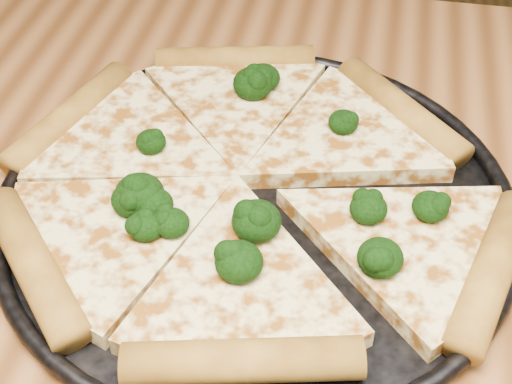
# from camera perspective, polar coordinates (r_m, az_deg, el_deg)

# --- Properties ---
(pizza_pan) EXTENTS (0.39, 0.39, 0.02)m
(pizza_pan) POSITION_cam_1_polar(r_m,az_deg,el_deg) (0.54, 0.00, -0.63)
(pizza_pan) COLOR black
(pizza_pan) RESTS_ON dining_table
(pizza) EXTENTS (0.40, 0.37, 0.03)m
(pizza) POSITION_cam_1_polar(r_m,az_deg,el_deg) (0.54, -0.92, 0.92)
(pizza) COLOR #EBDC90
(pizza) RESTS_ON pizza_pan
(broccoli_florets) EXTENTS (0.24, 0.24, 0.03)m
(broccoli_florets) POSITION_cam_1_polar(r_m,az_deg,el_deg) (0.52, -1.23, 0.79)
(broccoli_florets) COLOR black
(broccoli_florets) RESTS_ON pizza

